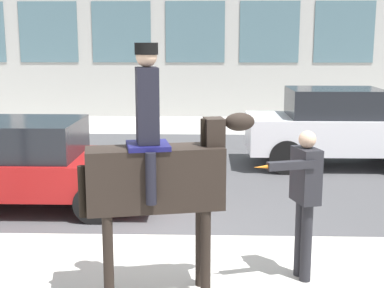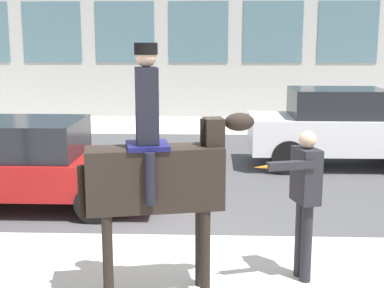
% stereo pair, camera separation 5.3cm
% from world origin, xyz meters
% --- Properties ---
extents(ground_plane, '(80.00, 80.00, 0.00)m').
position_xyz_m(ground_plane, '(0.00, 0.00, 0.00)').
color(ground_plane, '#B2AFA8').
extents(road_surface, '(21.30, 8.50, 0.01)m').
position_xyz_m(road_surface, '(0.00, 4.75, 0.00)').
color(road_surface, '#444447').
rests_on(road_surface, ground_plane).
extents(mounted_horse_lead, '(1.87, 0.73, 2.76)m').
position_xyz_m(mounted_horse_lead, '(-0.05, -1.37, 1.42)').
color(mounted_horse_lead, black).
rests_on(mounted_horse_lead, ground_plane).
extents(pedestrian_bystander, '(0.80, 0.62, 1.78)m').
position_xyz_m(pedestrian_bystander, '(1.60, -0.89, 1.05)').
color(pedestrian_bystander, '#232328').
rests_on(pedestrian_bystander, ground_plane).
extents(street_car_near_lane, '(4.79, 1.91, 1.47)m').
position_xyz_m(street_car_near_lane, '(-2.79, 1.83, 0.76)').
color(street_car_near_lane, maroon).
rests_on(street_car_near_lane, ground_plane).
extents(street_car_far_lane, '(4.00, 1.82, 1.75)m').
position_xyz_m(street_car_far_lane, '(3.35, 4.98, 0.90)').
color(street_car_far_lane, silver).
rests_on(street_car_far_lane, ground_plane).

